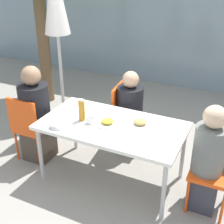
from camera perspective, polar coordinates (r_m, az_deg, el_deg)
ground_plane at (r=3.76m, az=0.00°, el=-11.95°), size 24.00×24.00×0.00m
building_facade at (r=6.08m, az=14.15°, el=18.02°), size 10.00×0.20×3.00m
dining_table at (r=3.38m, az=0.00°, el=-3.07°), size 1.56×0.85×0.72m
chair_left at (r=3.93m, az=-14.89°, el=-2.15°), size 0.40×0.40×0.87m
person_left at (r=3.92m, az=-13.72°, el=-0.90°), size 0.36×0.36×1.23m
chair_right at (r=3.30m, az=18.05°, el=-8.71°), size 0.40×0.40×0.87m
person_right at (r=3.21m, az=17.06°, el=-8.63°), size 0.31×0.31×1.16m
chair_far at (r=4.09m, az=2.37°, el=-0.02°), size 0.44×0.44×0.87m
person_far at (r=4.02m, az=3.25°, el=-0.42°), size 0.33×0.33×1.10m
closed_umbrella at (r=4.27m, az=-10.27°, el=18.84°), size 0.36×0.36×2.41m
plate_0 at (r=3.34m, az=-0.84°, el=-1.91°), size 0.24×0.24×0.07m
plate_1 at (r=3.34m, az=5.16°, el=-2.05°), size 0.24×0.24×0.07m
bottle at (r=3.40m, az=-5.56°, el=0.34°), size 0.07×0.07×0.25m
drinking_cup at (r=3.37m, az=-4.00°, el=-1.28°), size 0.08×0.08×0.10m
salad_bowl at (r=3.35m, az=-9.86°, el=-2.33°), size 0.17×0.17×0.05m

